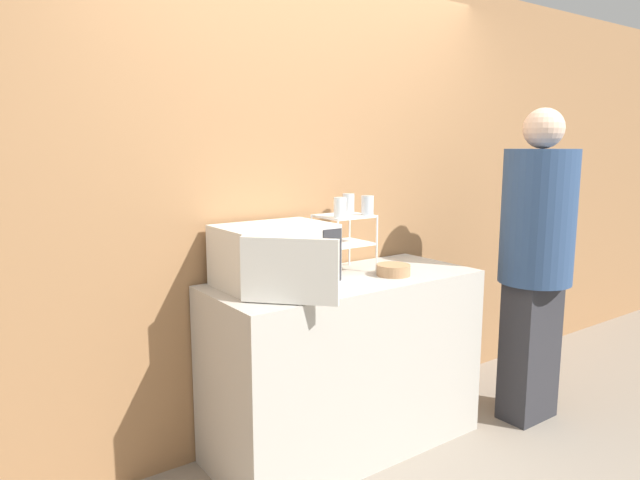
# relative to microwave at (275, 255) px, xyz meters

# --- Properties ---
(ground_plane) EXTENTS (12.00, 12.00, 0.00)m
(ground_plane) POSITION_rel_microwave_xyz_m (0.38, -0.38, -1.08)
(ground_plane) COLOR gray
(wall_back) EXTENTS (8.00, 0.06, 2.60)m
(wall_back) POSITION_rel_microwave_xyz_m (0.38, 0.27, 0.22)
(wall_back) COLOR #9E7047
(wall_back) RESTS_ON ground_plane
(counter) EXTENTS (1.45, 0.62, 0.93)m
(counter) POSITION_rel_microwave_xyz_m (0.38, -0.07, -0.61)
(counter) COLOR #B7B2A8
(counter) RESTS_ON ground_plane
(microwave) EXTENTS (0.57, 0.70, 0.30)m
(microwave) POSITION_rel_microwave_xyz_m (0.00, 0.00, 0.00)
(microwave) COLOR silver
(microwave) RESTS_ON counter
(dish_rack) EXTENTS (0.27, 0.24, 0.31)m
(dish_rack) POSITION_rel_microwave_xyz_m (0.46, 0.05, 0.07)
(dish_rack) COLOR white
(dish_rack) RESTS_ON counter
(glass_front_left) EXTENTS (0.07, 0.07, 0.10)m
(glass_front_left) POSITION_rel_microwave_xyz_m (0.37, -0.02, 0.21)
(glass_front_left) COLOR silver
(glass_front_left) RESTS_ON dish_rack
(glass_back_right) EXTENTS (0.07, 0.07, 0.10)m
(glass_back_right) POSITION_rel_microwave_xyz_m (0.55, 0.13, 0.21)
(glass_back_right) COLOR silver
(glass_back_right) RESTS_ON dish_rack
(glass_front_right) EXTENTS (0.07, 0.07, 0.10)m
(glass_front_right) POSITION_rel_microwave_xyz_m (0.56, -0.03, 0.21)
(glass_front_right) COLOR silver
(glass_front_right) RESTS_ON dish_rack
(bowl) EXTENTS (0.18, 0.18, 0.06)m
(bowl) POSITION_rel_microwave_xyz_m (0.62, -0.17, -0.12)
(bowl) COLOR #AD7F56
(bowl) RESTS_ON counter
(person) EXTENTS (0.41, 0.41, 1.81)m
(person) POSITION_rel_microwave_xyz_m (1.47, -0.45, -0.07)
(person) COLOR #2D2D33
(person) RESTS_ON ground_plane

